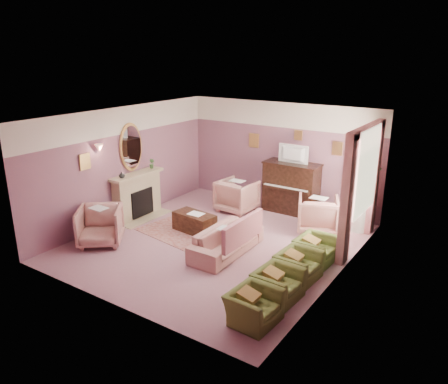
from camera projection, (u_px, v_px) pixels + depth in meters
The scene contains 48 objects.
floor at pixel (217, 242), 9.69m from camera, with size 5.50×6.00×0.01m, color #A16D7C.
ceiling at pixel (216, 116), 8.83m from camera, with size 5.50×6.00×0.01m, color white.
wall_back at pixel (281, 155), 11.63m from camera, with size 5.50×0.02×2.80m, color #684767.
wall_front at pixel (108, 228), 6.89m from camera, with size 5.50×0.02×2.80m, color #684767.
wall_left at pixel (125, 164), 10.71m from camera, with size 0.02×6.00×2.80m, color #684767.
wall_right at pixel (343, 207), 7.80m from camera, with size 0.02×6.00×2.80m, color #684767.
picture_rail_band at pixel (282, 115), 11.29m from camera, with size 5.50×0.01×0.65m, color silver.
stripe_panel at pixel (362, 204), 8.94m from camera, with size 0.01×3.00×2.15m, color #ABB89D.
fireplace_surround at pixel (137, 196), 11.05m from camera, with size 0.30×1.40×1.10m, color tan.
fireplace_inset at pixel (140, 202), 11.04m from camera, with size 0.18×0.72×0.68m, color black.
fire_ember at pixel (142, 209), 11.08m from camera, with size 0.06×0.54×0.10m, color #ED3300.
mantel_shelf at pixel (137, 175), 10.86m from camera, with size 0.40×1.55×0.07m, color tan.
hearth at pixel (144, 217), 11.11m from camera, with size 0.55×1.50×0.02m, color tan.
mirror_frame at pixel (131, 147), 10.72m from camera, with size 0.04×0.72×1.20m, color tan.
mirror_glass at pixel (132, 147), 10.71m from camera, with size 0.01×0.60×1.06m, color silver.
sconce_shade at pixel (99, 148), 9.79m from camera, with size 0.20×0.20×0.16m, color #E8967B.
piano at pixel (291, 188), 11.34m from camera, with size 1.40×0.60×1.30m, color black.
piano_keyshelf at pixel (285, 189), 11.05m from camera, with size 1.30×0.12×0.06m, color black.
piano_keys at pixel (285, 188), 11.03m from camera, with size 1.20×0.08×0.02m, color silver.
piano_top at pixel (292, 164), 11.14m from camera, with size 1.45×0.65×0.04m, color black.
television at pixel (292, 153), 11.01m from camera, with size 0.80×0.12×0.48m, color black.
print_back_left at pixel (254, 140), 11.92m from camera, with size 0.30×0.03×0.38m, color tan.
print_back_right at pixel (337, 149), 10.66m from camera, with size 0.26×0.03×0.34m, color tan.
print_back_mid at pixel (298, 135), 11.15m from camera, with size 0.22×0.03×0.26m, color tan.
print_left_wall at pixel (85, 162), 9.65m from camera, with size 0.03×0.28×0.36m, color tan.
window_blind at pixel (367, 171), 8.96m from camera, with size 0.03×1.40×1.80m, color beige.
curtain_left at pixel (347, 201), 8.40m from camera, with size 0.16×0.34×2.60m, color #B4646C.
curtain_right at pixel (374, 179), 9.86m from camera, with size 0.16×0.34×2.60m, color #B4646C.
pelmet at pixel (368, 129), 8.74m from camera, with size 0.16×2.20×0.16m, color #B4646C.
mantel_plant at pixel (152, 163), 11.24m from camera, with size 0.16×0.16×0.28m, color #3B6733.
mantel_vase at pixel (122, 175), 10.42m from camera, with size 0.16×0.16×0.16m, color silver.
area_rug at pixel (198, 232), 10.22m from camera, with size 2.50×1.80×0.01m, color #9F625B.
coffee_table at pixel (194, 223), 10.22m from camera, with size 1.00×0.50×0.45m, color #321B0F.
table_paper at pixel (196, 214), 10.12m from camera, with size 0.35×0.28×0.01m, color white.
sofa at pixel (227, 236), 9.09m from camera, with size 0.63×1.89×0.76m, color tan.
sofa_throw at pixel (243, 231), 8.81m from camera, with size 0.10×1.43×0.53m, color #B4646C.
floral_armchair_left at pixel (237, 194), 11.46m from camera, with size 0.90×0.90×0.94m, color tan.
floral_armchair_right at pixel (318, 213), 10.15m from camera, with size 0.90×0.90×0.94m, color tan.
floral_armchair_front at pixel (100, 224), 9.49m from camera, with size 0.90×0.90×0.94m, color tan.
olive_chair_a at pixel (254, 302), 6.77m from camera, with size 0.57×0.81×0.70m, color #5C6C2C.
olive_chair_b at pixel (278, 280), 7.42m from camera, with size 0.57×0.81×0.70m, color #5C6C2C.
olive_chair_c at pixel (298, 261), 8.06m from camera, with size 0.57×0.81×0.70m, color #5C6C2C.
olive_chair_d at pixel (316, 246), 8.71m from camera, with size 0.57×0.81×0.70m, color #5C6C2C.
side_table at pixel (360, 216), 10.29m from camera, with size 0.52×0.52×0.70m, color silver.
side_plant_big at pixel (362, 195), 10.13m from camera, with size 0.30×0.30×0.34m, color #3B6733.
side_plant_small at pixel (366, 198), 9.99m from camera, with size 0.16×0.16×0.28m, color #3B6733.
palm_pot at pixel (359, 222), 10.40m from camera, with size 0.34×0.34×0.34m, color brown.
palm_plant at pixel (362, 186), 10.12m from camera, with size 0.76×0.76×1.44m, color #3B6733.
Camera 1 is at (5.07, -7.28, 4.06)m, focal length 35.00 mm.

